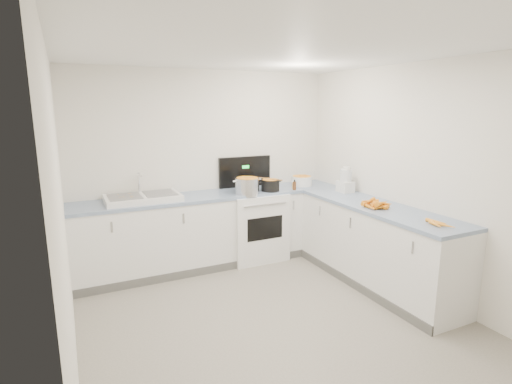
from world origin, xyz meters
name	(u,v)px	position (x,y,z in m)	size (l,w,h in m)	color
floor	(278,324)	(0.00, 0.00, 0.00)	(3.50, 4.00, 0.00)	gray
ceiling	(281,49)	(0.00, 0.00, 2.50)	(3.50, 4.00, 0.00)	white
wall_back	(206,167)	(0.00, 2.00, 1.25)	(3.50, 2.50, 0.00)	white
wall_front	(496,284)	(0.00, -2.00, 1.25)	(3.50, 2.50, 0.00)	white
wall_left	(62,220)	(-1.75, 0.00, 1.25)	(4.00, 2.50, 0.00)	white
wall_right	(421,181)	(1.75, 0.00, 1.25)	(4.00, 2.50, 0.00)	white
counter_back	(215,229)	(0.00, 1.70, 0.47)	(3.50, 0.62, 0.94)	white
counter_right	(376,245)	(1.45, 0.30, 0.47)	(0.62, 2.20, 0.94)	white
stove	(254,224)	(0.55, 1.69, 0.47)	(0.76, 0.65, 1.36)	white
sink	(143,198)	(-0.90, 1.70, 0.98)	(0.86, 0.52, 0.31)	white
steel_pot	(247,187)	(0.38, 1.52, 1.03)	(0.31, 0.31, 0.23)	silver
black_pot	(270,186)	(0.73, 1.55, 1.01)	(0.24, 0.24, 0.17)	black
wooden_spoon	(270,179)	(0.73, 1.55, 1.10)	(0.02, 0.02, 0.36)	#AD7A47
mixing_bowl	(302,181)	(1.30, 1.69, 1.01)	(0.29, 0.29, 0.13)	white
extract_bottle	(295,186)	(1.05, 1.46, 1.00)	(0.05, 0.05, 0.11)	#593319
spice_jar	(294,186)	(1.07, 1.52, 0.99)	(0.05, 0.05, 0.09)	#E5B266
food_processor	(346,181)	(1.57, 1.05, 1.08)	(0.16, 0.20, 0.33)	white
carrot_pile	(377,205)	(1.36, 0.23, 0.98)	(0.31, 0.36, 0.09)	orange
peeled_carrots	(439,224)	(1.41, -0.55, 0.96)	(0.17, 0.31, 0.04)	orange
peelings	(126,196)	(-1.10, 1.67, 1.02)	(0.16, 0.27, 0.01)	tan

